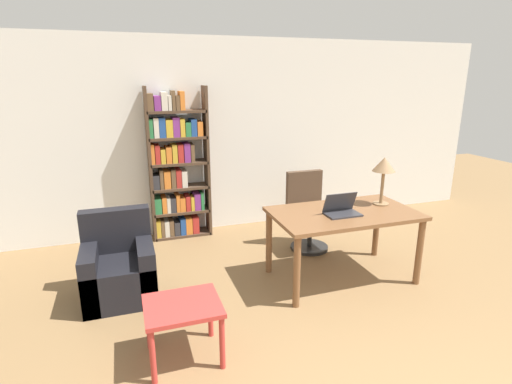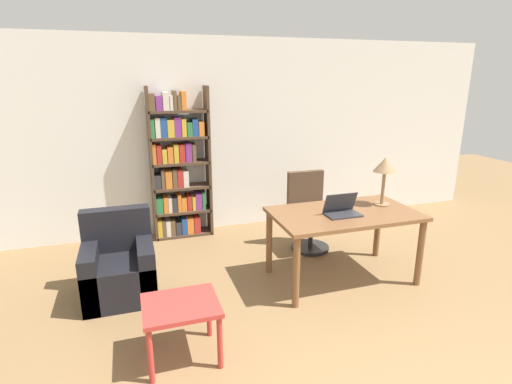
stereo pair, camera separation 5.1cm
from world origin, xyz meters
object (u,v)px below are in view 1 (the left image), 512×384
Objects in this scene: table_lamp at (384,167)px; laptop at (342,210)px; desk at (343,221)px; armchair at (119,270)px; side_table_blue at (183,313)px; bookshelf at (176,169)px; office_chair at (308,213)px.

laptop is at bearing -164.70° from table_lamp.
armchair reaches higher than desk.
side_table_blue is 2.68m from bookshelf.
office_chair is 1.71× the size of side_table_blue.
office_chair is 1.15× the size of armchair.
laptop is 2.36m from armchair.
side_table_blue is (-2.39, -0.89, -0.80)m from table_lamp.
laptop is 0.42× the size of armchair.
desk is 2.04m from side_table_blue.
desk is 0.76m from table_lamp.
desk is at bearing -90.81° from office_chair.
table_lamp is 2.67m from side_table_blue.
laptop is at bearing -10.89° from armchair.
bookshelf is (-1.54, 1.82, 0.29)m from desk.
armchair is (-0.47, 1.16, -0.11)m from side_table_blue.
table_lamp is 0.26× the size of bookshelf.
table_lamp reaches higher than office_chair.
office_chair is 2.51m from side_table_blue.
laptop is at bearing -137.75° from desk.
office_chair is 0.48× the size of bookshelf.
desk is 4.27× the size of laptop.
armchair reaches higher than side_table_blue.
table_lamp reaches higher than laptop.
bookshelf is at bearing 82.94° from side_table_blue.
desk is 2.86× the size of table_lamp.
office_chair is (0.01, 0.89, -0.21)m from desk.
armchair is (-2.34, -0.52, -0.17)m from office_chair.
office_chair is at bearing 123.20° from table_lamp.
bookshelf is (-1.46, 1.88, 0.14)m from laptop.
office_chair reaches higher than armchair.
side_table_blue is at bearing -97.06° from bookshelf.
armchair is at bearing -167.47° from office_chair.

